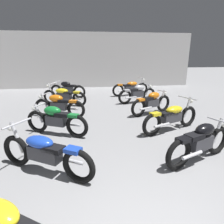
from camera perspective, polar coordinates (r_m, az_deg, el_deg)
back_wall at (r=13.63m, az=-4.94°, el=14.85°), size 13.36×0.24×3.60m
motorcycle_left_row_1 at (r=4.00m, az=-19.30°, el=-11.08°), size 1.92×1.22×0.97m
motorcycle_left_row_2 at (r=5.73m, az=-16.14°, el=-2.18°), size 1.82×0.95×0.88m
motorcycle_left_row_3 at (r=7.28m, az=-15.35°, el=1.91°), size 1.89×0.79×0.88m
motorcycle_left_row_4 at (r=9.00m, az=-13.96°, el=4.76°), size 2.01×1.10×0.97m
motorcycle_left_row_5 at (r=10.58m, az=-12.95°, el=6.62°), size 1.89×0.80×0.88m
motorcycle_right_row_1 at (r=4.59m, az=24.61°, el=-7.91°), size 1.87×0.84×0.88m
motorcycle_right_row_2 at (r=6.07m, az=17.12°, el=-1.28°), size 2.05×1.01×0.97m
motorcycle_right_row_3 at (r=7.60m, az=11.61°, el=2.79°), size 1.84×0.92×0.88m
motorcycle_right_row_4 at (r=9.26m, az=7.51°, el=5.48°), size 1.94×0.69×0.88m
motorcycle_right_row_5 at (r=10.90m, az=5.51°, el=7.22°), size 2.13×0.82×0.97m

